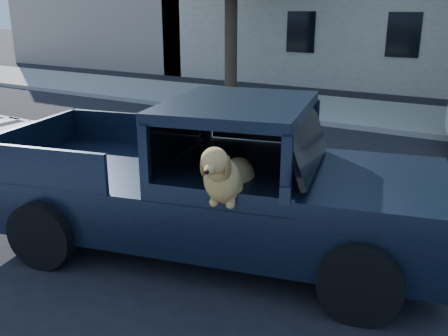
% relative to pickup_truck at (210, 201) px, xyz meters
% --- Properties ---
extents(ground, '(120.00, 120.00, 0.00)m').
position_rel_pickup_truck_xyz_m(ground, '(-1.61, 0.64, -0.70)').
color(ground, black).
rests_on(ground, ground).
extents(far_sidewalk, '(60.00, 4.00, 0.15)m').
position_rel_pickup_truck_xyz_m(far_sidewalk, '(-1.61, 9.84, -0.63)').
color(far_sidewalk, gray).
rests_on(far_sidewalk, ground).
extents(lane_stripes, '(21.60, 0.14, 0.01)m').
position_rel_pickup_truck_xyz_m(lane_stripes, '(0.39, 4.04, -0.70)').
color(lane_stripes, silver).
rests_on(lane_stripes, ground).
extents(pickup_truck, '(6.18, 3.62, 2.08)m').
position_rel_pickup_truck_xyz_m(pickup_truck, '(0.00, 0.00, 0.00)').
color(pickup_truck, black).
rests_on(pickup_truck, ground).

